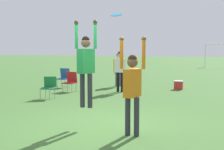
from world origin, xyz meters
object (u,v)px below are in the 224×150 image
(person_jumping, at_px, (86,62))
(cooler_box, at_px, (179,85))
(person_defending, at_px, (132,83))
(camping_chair_0, at_px, (71,80))
(camping_chair_3, at_px, (49,86))
(person_spectator_far, at_px, (118,67))
(camping_chair_1, at_px, (64,76))
(frisbee, at_px, (116,15))
(person_spectator_near, at_px, (120,67))

(person_jumping, bearing_deg, cooler_box, 7.69)
(person_defending, xyz_separation_m, camping_chair_0, (-4.39, 5.93, -0.68))
(camping_chair_3, bearing_deg, person_spectator_far, -133.09)
(person_defending, relative_size, camping_chair_1, 2.36)
(frisbee, xyz_separation_m, person_spectator_far, (-2.54, 8.34, -1.69))
(frisbee, height_order, person_spectator_near, frisbee)
(camping_chair_0, bearing_deg, person_spectator_near, -158.92)
(person_spectator_near, distance_m, cooler_box, 3.02)
(person_spectator_far, height_order, cooler_box, person_spectator_far)
(frisbee, distance_m, camping_chair_1, 8.91)
(person_defending, relative_size, cooler_box, 5.44)
(person_spectator_near, distance_m, person_spectator_far, 2.06)
(frisbee, height_order, camping_chair_1, frisbee)
(frisbee, xyz_separation_m, person_spectator_near, (-1.85, 6.40, -1.60))
(camping_chair_1, height_order, person_spectator_near, person_spectator_near)
(camping_chair_1, bearing_deg, cooler_box, -168.89)
(person_jumping, distance_m, cooler_box, 7.97)
(frisbee, relative_size, camping_chair_1, 0.27)
(person_jumping, relative_size, frisbee, 8.44)
(camping_chair_3, relative_size, person_spectator_near, 0.47)
(person_spectator_near, xyz_separation_m, person_spectator_far, (-0.68, 1.94, -0.09))
(person_defending, height_order, person_spectator_near, person_defending)
(person_jumping, bearing_deg, person_defending, -90.00)
(person_jumping, xyz_separation_m, person_defending, (1.28, -0.41, -0.44))
(person_jumping, xyz_separation_m, camping_chair_3, (-3.06, 3.51, -1.12))
(frisbee, distance_m, person_spectator_far, 8.88)
(cooler_box, bearing_deg, camping_chair_1, -170.08)
(camping_chair_0, height_order, camping_chair_3, camping_chair_0)
(person_jumping, relative_size, camping_chair_3, 2.52)
(camping_chair_3, height_order, person_spectator_far, person_spectator_far)
(person_defending, height_order, frisbee, frisbee)
(frisbee, relative_size, cooler_box, 0.62)
(camping_chair_0, height_order, camping_chair_1, camping_chair_1)
(person_defending, xyz_separation_m, camping_chair_1, (-5.35, 7.18, -0.64))
(person_defending, bearing_deg, person_spectator_far, -142.88)
(person_spectator_near, bearing_deg, cooler_box, 20.44)
(person_spectator_near, bearing_deg, frisbee, -88.25)
(camping_chair_0, relative_size, person_spectator_near, 0.49)
(person_spectator_near, bearing_deg, camping_chair_3, -143.55)
(camping_chair_0, bearing_deg, frisbee, 130.96)
(person_jumping, distance_m, camping_chair_0, 6.44)
(cooler_box, bearing_deg, person_defending, -90.80)
(cooler_box, bearing_deg, frisbee, -93.64)
(camping_chair_1, xyz_separation_m, person_spectator_far, (2.42, 1.25, 0.46))
(person_jumping, xyz_separation_m, person_spectator_far, (-1.66, 8.01, -0.63))
(camping_chair_1, distance_m, person_spectator_far, 2.76)
(frisbee, xyz_separation_m, camping_chair_3, (-3.94, 3.84, -2.19))
(camping_chair_1, bearing_deg, person_spectator_near, 168.61)
(camping_chair_0, bearing_deg, camping_chair_3, 98.18)
(frisbee, bearing_deg, person_jumping, 159.67)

